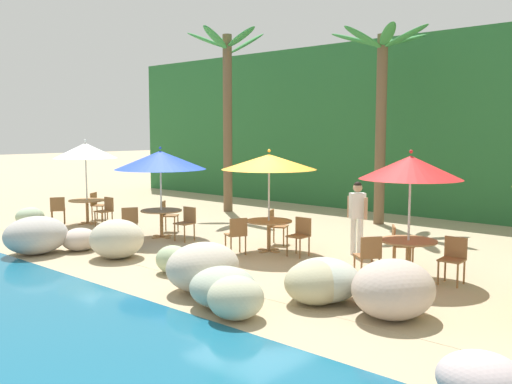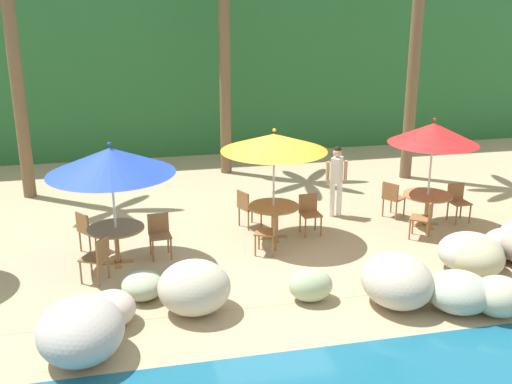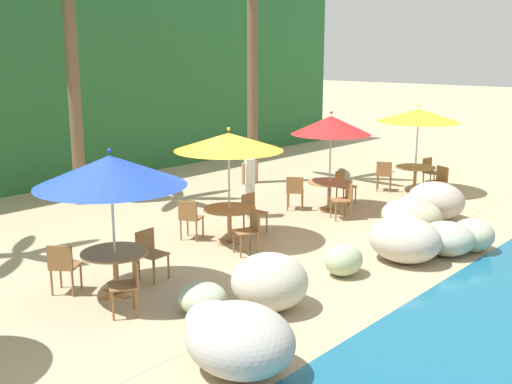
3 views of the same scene
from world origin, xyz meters
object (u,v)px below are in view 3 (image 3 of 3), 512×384
Objects in this scene: chair_yellow_left at (439,180)px; chair_blue_left at (129,282)px; umbrella_blue at (111,171)px; chair_red_inland at (295,190)px; chair_blue_inland at (63,265)px; dining_table_orange at (229,214)px; palm_tree_second at (70,44)px; dining_table_red at (329,186)px; chair_yellow_seaward at (430,170)px; chair_red_seaward at (343,184)px; chair_orange_inland at (190,217)px; palm_tree_third at (253,15)px; chair_yellow_inland at (384,174)px; waiter_in_white at (250,177)px; chair_orange_seaward at (252,210)px; umbrella_yellow at (419,115)px; dining_table_blue at (115,259)px; chair_orange_left at (250,229)px; chair_blue_seaward at (150,251)px; chair_red_left at (345,198)px; umbrella_red at (331,125)px; umbrella_orange at (229,142)px; dining_table_yellow at (415,171)px.

chair_blue_left is at bearing 179.28° from chair_yellow_left.
chair_red_inland is (6.33, 1.22, -1.56)m from umbrella_blue.
chair_blue_inland is 3.86m from dining_table_orange.
dining_table_orange is 6.33m from palm_tree_second.
chair_yellow_seaward is at bearing -9.41° from dining_table_red.
chair_red_inland is at bearing 159.64° from chair_red_seaward.
chair_blue_inland is 0.79× the size of dining_table_orange.
chair_red_inland is at bearing -1.71° from chair_orange_inland.
chair_yellow_inland is at bearing -66.68° from palm_tree_third.
chair_red_inland is (-1.39, 0.52, 0.00)m from chair_red_seaward.
umbrella_blue is at bearing -176.26° from chair_yellow_inland.
chair_orange_seaward is at bearing -135.77° from waiter_in_white.
umbrella_yellow is at bearing 177.96° from chair_yellow_seaward.
chair_red_inland is at bearing 16.72° from chair_blue_left.
palm_tree_third is at bearing 27.45° from umbrella_blue.
umbrella_yellow reaches higher than dining_table_blue.
umbrella_yellow is at bearing -5.61° from dining_table_orange.
chair_orange_left and chair_yellow_seaward have the same top height.
chair_yellow_left is at bearing -143.91° from chair_yellow_seaward.
palm_tree_second is at bearing 131.22° from chair_red_seaward.
chair_orange_left is at bearing -13.72° from chair_blue_inland.
chair_blue_seaward is at bearing -170.69° from chair_orange_seaward.
chair_yellow_left is 0.51× the size of waiter_in_white.
palm_tree_third is (7.29, 4.06, 4.40)m from chair_blue_seaward.
waiter_in_white is at bearing 162.85° from chair_red_inland.
chair_red_left is (2.30, -0.88, 0.00)m from chair_orange_seaward.
palm_tree_second is (-6.72, 6.80, 3.55)m from chair_yellow_left.
umbrella_red is 1.53m from dining_table_red.
umbrella_red reaches higher than chair_blue_inland.
umbrella_red reaches higher than chair_orange_inland.
chair_yellow_left is at bearing -5.29° from dining_table_blue.
umbrella_blue is 10.07m from chair_yellow_left.
umbrella_orange is 0.98× the size of umbrella_yellow.
umbrella_red reaches higher than dining_table_yellow.
umbrella_orange reaches higher than chair_red_seaward.
dining_table_orange is (0.00, 0.00, -1.51)m from umbrella_orange.
waiter_in_white reaches higher than chair_red_seaward.
chair_orange_inland is at bearing -172.59° from waiter_in_white.
chair_orange_seaward is 1.00× the size of chair_yellow_seaward.
chair_orange_seaward is at bearing -79.50° from palm_tree_second.
waiter_in_white is at bearing 168.10° from chair_yellow_inland.
chair_blue_left is 10.49m from dining_table_yellow.
chair_blue_seaward is at bearing 178.44° from dining_table_yellow.
chair_orange_seaward is at bearing 39.94° from chair_orange_left.
chair_red_inland is at bearing 10.88° from chair_blue_seaward.
chair_orange_inland and chair_yellow_inland have the same top height.
dining_table_yellow is 0.15× the size of palm_tree_third.
umbrella_red is 2.86× the size of chair_yellow_left.
palm_tree_second is at bearing 124.03° from chair_red_inland.
palm_tree_second is (-3.15, 4.66, 3.55)m from chair_red_inland.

